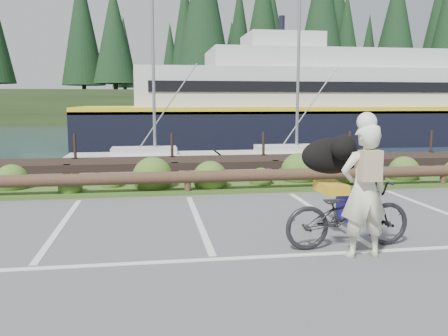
# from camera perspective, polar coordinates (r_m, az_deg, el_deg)

# --- Properties ---
(ground) EXTENTS (72.00, 72.00, 0.00)m
(ground) POSITION_cam_1_polar(r_m,az_deg,el_deg) (7.55, -1.61, -9.98)
(ground) COLOR #505052
(harbor_backdrop) EXTENTS (170.00, 160.00, 30.00)m
(harbor_backdrop) POSITION_cam_1_polar(r_m,az_deg,el_deg) (85.63, -8.01, 6.41)
(harbor_backdrop) COLOR #1A2D3E
(harbor_backdrop) RESTS_ON ground
(vegetation_strip) EXTENTS (34.00, 1.60, 0.10)m
(vegetation_strip) POSITION_cam_1_polar(r_m,az_deg,el_deg) (12.66, -4.63, -2.38)
(vegetation_strip) COLOR #3D5B21
(vegetation_strip) RESTS_ON ground
(log_rail) EXTENTS (32.00, 0.30, 0.60)m
(log_rail) POSITION_cam_1_polar(r_m,az_deg,el_deg) (11.99, -4.38, -3.22)
(log_rail) COLOR #443021
(log_rail) RESTS_ON ground
(bicycle) EXTENTS (2.12, 0.83, 1.10)m
(bicycle) POSITION_cam_1_polar(r_m,az_deg,el_deg) (7.87, 14.68, -5.35)
(bicycle) COLOR black
(bicycle) RESTS_ON ground
(cyclist) EXTENTS (0.76, 0.52, 2.02)m
(cyclist) POSITION_cam_1_polar(r_m,az_deg,el_deg) (7.35, 16.48, -2.70)
(cyclist) COLOR beige
(cyclist) RESTS_ON ground
(dog) EXTENTS (0.58, 1.10, 0.62)m
(dog) POSITION_cam_1_polar(r_m,az_deg,el_deg) (8.32, 12.86, 1.45)
(dog) COLOR black
(dog) RESTS_ON bicycle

